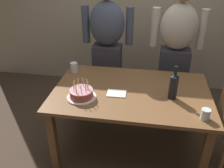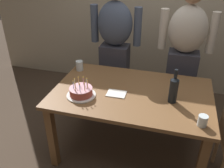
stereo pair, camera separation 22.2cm
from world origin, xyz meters
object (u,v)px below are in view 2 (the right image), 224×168
Objects in this scene: person_woman_cardigan at (184,56)px; water_glass_far at (203,121)px; water_glass_near at (79,66)px; person_man_bearded at (115,49)px; napkin_stack at (116,94)px; wine_bottle at (174,89)px; birthday_cake at (81,92)px.

water_glass_far is at bearing 99.62° from person_woman_cardigan.
person_man_bearded is (0.30, 0.41, 0.08)m from water_glass_near.
water_glass_far reaches higher than napkin_stack.
wine_bottle is 0.78m from person_woman_cardigan.
napkin_stack is 0.11× the size of person_woman_cardigan.
birthday_cake is 0.16× the size of person_woman_cardigan.
person_man_bearded is at bearing 133.16° from water_glass_far.
water_glass_far is 1.44m from person_man_bearded.
water_glass_far is at bearing -26.66° from water_glass_near.
water_glass_far is 1.07m from person_woman_cardigan.
person_man_bearded reaches higher than water_glass_near.
napkin_stack is at bearing 20.81° from birthday_cake.
person_woman_cardigan is (0.58, 0.79, 0.13)m from napkin_stack.
napkin_stack is at bearing -178.41° from wine_bottle.
water_glass_near is 0.07× the size of person_man_bearded.
person_man_bearded is at bearing 85.23° from birthday_cake.
person_man_bearded and person_woman_cardigan have the same top height.
person_man_bearded is at bearing 53.77° from water_glass_near.
wine_bottle reaches higher than napkin_stack.
wine_bottle is 0.19× the size of person_woman_cardigan.
napkin_stack is 0.99m from person_woman_cardigan.
wine_bottle reaches higher than birthday_cake.
birthday_cake is 0.83m from wine_bottle.
wine_bottle reaches higher than water_glass_far.
water_glass_near is at bearing 144.14° from napkin_stack.
person_man_bearded is at bearing 133.76° from wine_bottle.
person_woman_cardigan is at bearing 20.19° from water_glass_near.
birthday_cake reaches higher than napkin_stack.
wine_bottle is 0.53m from napkin_stack.
water_glass_near is 0.34× the size of wine_bottle.
water_glass_near is 1.18m from person_woman_cardigan.
person_man_bearded is 1.00× the size of person_woman_cardigan.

